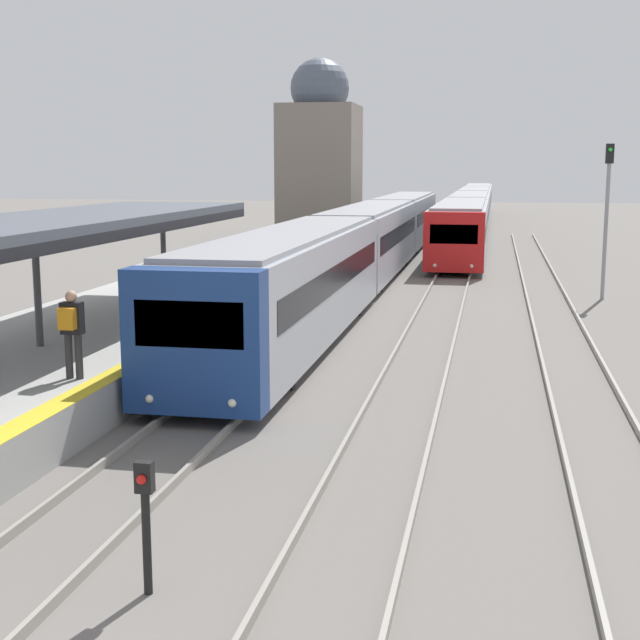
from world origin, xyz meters
name	(u,v)px	position (x,y,z in m)	size (l,w,h in m)	color
platform_canopy	(36,225)	(-4.38, 13.41, 3.57)	(4.00, 19.13, 2.80)	#4C515B
person_on_platform	(72,327)	(-2.26, 10.67, 1.87)	(0.40, 0.40, 1.66)	#2D2D33
train_near	(370,238)	(0.00, 34.50, 1.71)	(2.67, 47.54, 3.08)	navy
train_far	(472,208)	(3.67, 65.20, 1.66)	(2.65, 61.71, 2.99)	red
signal_post_near	(145,512)	(1.62, 4.56, 0.99)	(0.20, 0.21, 1.57)	black
signal_mast_far	(607,204)	(9.33, 29.32, 3.48)	(0.28, 0.29, 5.61)	gray
distant_domed_building	(320,155)	(-6.43, 56.00, 5.60)	(5.14, 5.14, 11.96)	slate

